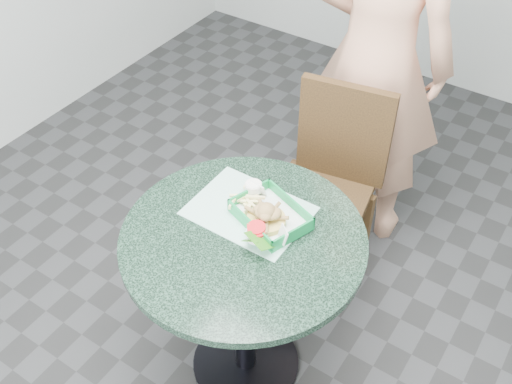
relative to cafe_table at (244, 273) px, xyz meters
The scene contains 10 objects.
floor 0.58m from the cafe_table, ahead, with size 4.00×5.00×0.02m, color #303335.
cafe_table is the anchor object (origin of this frame).
dining_chair 0.67m from the cafe_table, 91.61° to the left, with size 0.39×0.39×0.93m.
diner_person 1.15m from the cafe_table, 91.81° to the left, with size 0.79×0.52×2.18m, color #E7A481.
placemat 0.21m from the cafe_table, 114.97° to the left, with size 0.39×0.29×0.00m, color #9AD5C2.
food_basket 0.22m from the cafe_table, 72.23° to the left, with size 0.24×0.18×0.05m.
crab_sandwich 0.24m from the cafe_table, 60.09° to the left, with size 0.13×0.13×0.08m.
fries_pile 0.24m from the cafe_table, 126.38° to the left, with size 0.10×0.11×0.04m, color #FAED98, non-canonical shape.
sauce_ramekin 0.27m from the cafe_table, 124.18° to the left, with size 0.06×0.06×0.03m.
garnish_cup 0.23m from the cafe_table, ahead, with size 0.11×0.10×0.04m.
Camera 1 is at (0.77, -1.09, 2.20)m, focal length 42.00 mm.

